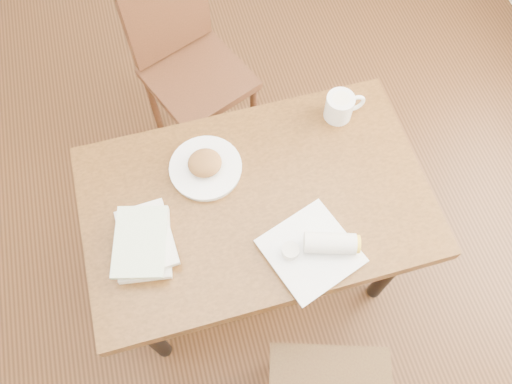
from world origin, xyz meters
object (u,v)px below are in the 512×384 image
object	(u,v)px
table	(256,209)
book_stack	(144,241)
coffee_mug	(341,106)
chair_far	(186,56)
plate_burrito	(317,249)
plate_scone	(205,166)

from	to	relation	value
table	book_stack	size ratio (longest dim) A/B	4.33
table	coffee_mug	distance (m)	0.48
chair_far	plate_burrito	distance (m)	1.14
table	chair_far	xyz separation A→B (m)	(-0.09, 0.86, -0.11)
plate_scone	plate_burrito	distance (m)	0.48
table	plate_burrito	size ratio (longest dim) A/B	3.51
chair_far	coffee_mug	size ratio (longest dim) A/B	6.26
plate_scone	book_stack	xyz separation A→B (m)	(-0.25, -0.22, 0.01)
plate_scone	book_stack	world-z (taller)	plate_scone
book_stack	coffee_mug	bearing A→B (deg)	22.05
book_stack	chair_far	bearing A→B (deg)	71.75
plate_scone	coffee_mug	xyz separation A→B (m)	(0.53, 0.10, 0.03)
coffee_mug	plate_burrito	xyz separation A→B (m)	(-0.25, -0.49, -0.03)
chair_far	book_stack	world-z (taller)	chair_far
table	plate_scone	world-z (taller)	plate_scone
chair_far	coffee_mug	bearing A→B (deg)	-51.77
plate_burrito	book_stack	xyz separation A→B (m)	(-0.53, 0.17, 0.00)
chair_far	book_stack	distance (m)	1.00
coffee_mug	plate_burrito	world-z (taller)	coffee_mug
chair_far	book_stack	xyz separation A→B (m)	(-0.30, -0.92, 0.23)
plate_burrito	plate_scone	bearing A→B (deg)	125.34
table	coffee_mug	xyz separation A→B (m)	(0.39, 0.25, 0.14)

